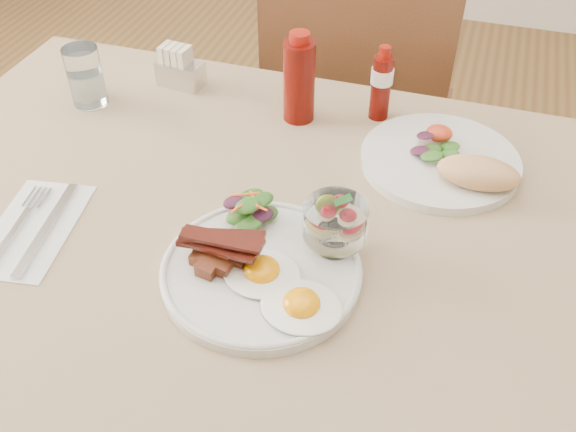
# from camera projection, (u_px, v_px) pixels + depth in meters

# --- Properties ---
(table) EXTENTS (1.33, 0.88, 0.75)m
(table) POSITION_uv_depth(u_px,v_px,m) (272.00, 262.00, 1.04)
(table) COLOR brown
(table) RESTS_ON ground
(chair_far) EXTENTS (0.42, 0.42, 0.93)m
(chair_far) POSITION_uv_depth(u_px,v_px,m) (358.00, 118.00, 1.60)
(chair_far) COLOR brown
(chair_far) RESTS_ON ground
(main_plate) EXTENTS (0.28, 0.28, 0.02)m
(main_plate) POSITION_uv_depth(u_px,v_px,m) (261.00, 272.00, 0.89)
(main_plate) COLOR silver
(main_plate) RESTS_ON table
(fried_eggs) EXTENTS (0.19, 0.15, 0.03)m
(fried_eggs) POSITION_uv_depth(u_px,v_px,m) (281.00, 288.00, 0.85)
(fried_eggs) COLOR white
(fried_eggs) RESTS_ON main_plate
(bacon_potato_pile) EXTENTS (0.13, 0.07, 0.06)m
(bacon_potato_pile) POSITION_uv_depth(u_px,v_px,m) (219.00, 252.00, 0.87)
(bacon_potato_pile) COLOR maroon
(bacon_potato_pile) RESTS_ON main_plate
(side_salad) EXTENTS (0.08, 0.07, 0.05)m
(side_salad) POSITION_uv_depth(u_px,v_px,m) (251.00, 210.00, 0.94)
(side_salad) COLOR #224B14
(side_salad) RESTS_ON main_plate
(fruit_cup) EXTENTS (0.09, 0.09, 0.09)m
(fruit_cup) POSITION_uv_depth(u_px,v_px,m) (335.00, 222.00, 0.88)
(fruit_cup) COLOR white
(fruit_cup) RESTS_ON main_plate
(second_plate) EXTENTS (0.27, 0.27, 0.07)m
(second_plate) POSITION_uv_depth(u_px,v_px,m) (449.00, 162.00, 1.06)
(second_plate) COLOR silver
(second_plate) RESTS_ON table
(ketchup_bottle) EXTENTS (0.06, 0.06, 0.17)m
(ketchup_bottle) POSITION_uv_depth(u_px,v_px,m) (299.00, 80.00, 1.14)
(ketchup_bottle) COLOR #550904
(ketchup_bottle) RESTS_ON table
(hot_sauce_bottle) EXTENTS (0.05, 0.05, 0.14)m
(hot_sauce_bottle) POSITION_uv_depth(u_px,v_px,m) (381.00, 84.00, 1.15)
(hot_sauce_bottle) COLOR #550904
(hot_sauce_bottle) RESTS_ON table
(sugar_caddy) EXTENTS (0.09, 0.06, 0.08)m
(sugar_caddy) POSITION_uv_depth(u_px,v_px,m) (179.00, 69.00, 1.26)
(sugar_caddy) COLOR silver
(sugar_caddy) RESTS_ON table
(water_glass) EXTENTS (0.07, 0.07, 0.11)m
(water_glass) POSITION_uv_depth(u_px,v_px,m) (86.00, 80.00, 1.20)
(water_glass) COLOR white
(water_glass) RESTS_ON table
(napkin_cutlery) EXTENTS (0.15, 0.23, 0.01)m
(napkin_cutlery) POSITION_uv_depth(u_px,v_px,m) (33.00, 228.00, 0.96)
(napkin_cutlery) COLOR white
(napkin_cutlery) RESTS_ON table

